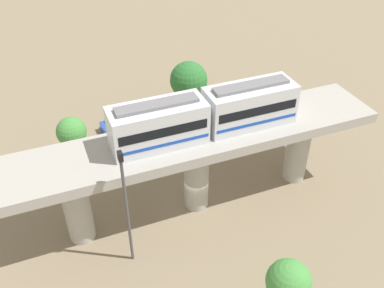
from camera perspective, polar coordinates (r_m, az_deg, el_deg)
ground_plane at (r=35.26m, az=0.55°, el=-7.87°), size 120.00×120.00×0.00m
viaduct at (r=31.83m, az=0.61°, el=-1.13°), size 5.20×28.00×6.85m
train at (r=30.21m, az=1.77°, el=3.90°), size 2.64×13.55×3.24m
parked_car_blue at (r=43.56m, az=-9.18°, el=2.67°), size 2.08×4.31×1.76m
parked_car_white at (r=44.58m, az=5.98°, el=3.83°), size 2.16×4.34×1.76m
parked_car_orange at (r=41.08m, az=0.91°, el=0.89°), size 2.53×4.46×1.76m
tree_near_viaduct at (r=26.50m, az=12.63°, el=-17.36°), size 2.67×2.67×4.99m
tree_mid_lot at (r=44.04m, az=-0.44°, el=8.41°), size 3.82×3.82×5.85m
tree_far_corner at (r=38.94m, az=-15.62°, el=1.54°), size 2.63×2.63×4.55m
signal_post at (r=27.99m, az=-8.66°, el=-7.93°), size 0.44×0.28×9.45m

